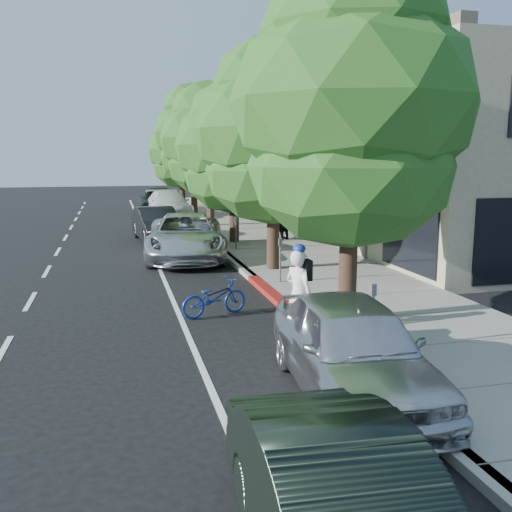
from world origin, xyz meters
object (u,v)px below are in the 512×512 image
object	(u,v)px
street_tree_0	(352,107)
street_tree_2	(234,148)
pedestrian	(280,217)
street_tree_3	(209,140)
street_tree_4	(193,134)
dark_suv_far	(157,200)
near_car_a	(353,348)
street_tree_5	(182,151)
silver_suv	(186,237)
cyclist	(299,294)
dark_sedan	(156,224)
bicycle	(214,298)
white_pickup	(168,205)
street_tree_1	(274,133)

from	to	relation	value
street_tree_0	street_tree_2	distance (m)	12.02
street_tree_0	pedestrian	world-z (taller)	street_tree_0
street_tree_3	street_tree_2	bearing A→B (deg)	-90.00
street_tree_3	street_tree_4	world-z (taller)	street_tree_4
street_tree_4	pedestrian	world-z (taller)	street_tree_4
dark_suv_far	street_tree_4	bearing A→B (deg)	-43.21
near_car_a	street_tree_5	bearing A→B (deg)	92.06
near_car_a	silver_suv	bearing A→B (deg)	98.91
street_tree_0	dark_suv_far	world-z (taller)	street_tree_0
cyclist	silver_suv	xyz separation A→B (m)	(-1.09, 9.71, -0.10)
street_tree_2	pedestrian	world-z (taller)	street_tree_2
cyclist	pedestrian	size ratio (longest dim) A/B	0.95
cyclist	dark_suv_far	xyz separation A→B (m)	(-0.81, 26.84, -0.03)
street_tree_3	cyclist	xyz separation A→B (m)	(-1.30, -18.53, -3.57)
street_tree_5	cyclist	size ratio (longest dim) A/B	3.69
street_tree_3	dark_sedan	world-z (taller)	street_tree_3
bicycle	street_tree_0	bearing A→B (deg)	-137.16
bicycle	street_tree_3	bearing A→B (deg)	-27.22
bicycle	white_pickup	world-z (taller)	white_pickup
street_tree_1	bicycle	bearing A→B (deg)	-121.03
silver_suv	dark_sedan	world-z (taller)	silver_suv
street_tree_1	pedestrian	xyz separation A→B (m)	(1.98, 5.93, -3.29)
street_tree_0	street_tree_2	bearing A→B (deg)	90.00
street_tree_4	dark_suv_far	bearing A→B (deg)	132.42
street_tree_4	street_tree_2	bearing A→B (deg)	-90.00
silver_suv	near_car_a	world-z (taller)	silver_suv
street_tree_3	street_tree_5	bearing A→B (deg)	90.00
street_tree_4	dark_sedan	bearing A→B (deg)	-106.99
cyclist	pedestrian	bearing A→B (deg)	-43.22
dark_sedan	near_car_a	bearing A→B (deg)	-90.55
bicycle	dark_sedan	distance (m)	12.36
white_pickup	dark_suv_far	bearing A→B (deg)	93.46
dark_sedan	dark_suv_far	distance (m)	12.49
dark_sedan	cyclist	bearing A→B (deg)	-89.02
bicycle	pedestrian	bearing A→B (deg)	-42.12
street_tree_3	dark_sedan	distance (m)	6.39
cyclist	bicycle	world-z (taller)	cyclist
street_tree_2	silver_suv	world-z (taller)	street_tree_2
street_tree_4	silver_suv	bearing A→B (deg)	-99.16
street_tree_1	near_car_a	xyz separation A→B (m)	(-1.40, -9.50, -3.63)
white_pickup	street_tree_4	bearing A→B (deg)	26.92
street_tree_1	near_car_a	distance (m)	10.27
street_tree_1	cyclist	size ratio (longest dim) A/B	3.97
silver_suv	white_pickup	distance (m)	13.83
white_pickup	street_tree_1	bearing A→B (deg)	-87.81
street_tree_5	street_tree_2	bearing A→B (deg)	-90.00
dark_sedan	street_tree_1	bearing A→B (deg)	-74.61
street_tree_0	silver_suv	distance (m)	10.25
street_tree_0	street_tree_3	size ratio (longest dim) A/B	1.04
street_tree_5	white_pickup	xyz separation A→B (m)	(-1.70, -7.00, -3.24)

